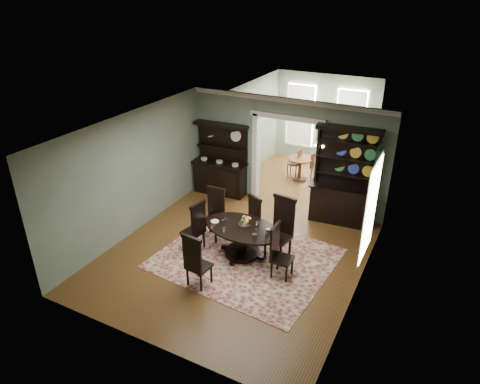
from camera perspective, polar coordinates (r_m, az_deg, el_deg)
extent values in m
cube|color=brown|center=(9.89, -0.75, -8.56)|extent=(5.50, 6.00, 0.01)
cube|color=white|center=(8.54, -0.87, 8.24)|extent=(5.50, 6.00, 0.01)
cube|color=gray|center=(10.58, -14.08, 2.36)|extent=(0.01, 6.00, 3.00)
cube|color=gray|center=(8.34, 16.17, -4.67)|extent=(0.01, 6.00, 3.00)
cube|color=gray|center=(7.01, -12.61, -10.68)|extent=(5.50, 0.01, 3.00)
cube|color=gray|center=(12.35, -1.74, 6.63)|extent=(1.85, 0.01, 3.00)
cube|color=gray|center=(11.15, 14.94, 3.53)|extent=(1.85, 0.01, 3.00)
cube|color=gray|center=(11.24, 6.50, 11.17)|extent=(1.80, 0.01, 0.50)
cube|color=silver|center=(11.15, 6.46, 12.06)|extent=(5.50, 0.10, 0.12)
cube|color=brown|center=(13.73, 8.60, 1.64)|extent=(3.50, 3.50, 0.01)
cube|color=white|center=(12.79, 9.52, 13.98)|extent=(3.50, 3.50, 0.01)
cube|color=gray|center=(13.79, 2.09, 8.75)|extent=(0.01, 3.50, 3.00)
cube|color=gray|center=(12.78, 16.49, 6.24)|extent=(0.01, 3.50, 3.00)
cube|color=gray|center=(14.78, 11.29, 9.46)|extent=(3.50, 0.01, 3.00)
cube|color=silver|center=(14.97, 8.10, 10.11)|extent=(1.05, 0.06, 2.20)
cube|color=silver|center=(14.52, 14.48, 9.05)|extent=(1.05, 0.06, 2.20)
cube|color=silver|center=(12.04, 2.15, 4.83)|extent=(0.14, 0.25, 2.50)
cube|color=silver|center=(11.45, 10.32, 3.25)|extent=(0.14, 0.25, 2.50)
cube|color=silver|center=(11.31, 6.44, 9.95)|extent=(2.08, 0.25, 0.14)
cube|color=white|center=(8.82, 17.04, -2.29)|extent=(0.02, 1.10, 2.00)
cube|color=silver|center=(8.82, 16.95, -2.27)|extent=(0.01, 1.22, 2.12)
cube|color=black|center=(9.43, 17.36, -0.41)|extent=(0.10, 0.35, 2.10)
cube|color=#BA7231|center=(11.15, 10.68, 5.90)|extent=(0.08, 0.05, 0.18)
sphere|color=#FFD88C|center=(11.01, 9.98, 6.15)|extent=(0.07, 0.07, 0.07)
sphere|color=#FFD88C|center=(10.96, 10.98, 5.96)|extent=(0.07, 0.07, 0.07)
cube|color=maroon|center=(9.82, 0.77, -8.79)|extent=(3.94, 3.42, 0.01)
ellipsoid|color=black|center=(9.58, 0.32, -4.81)|extent=(1.96, 1.37, 0.05)
cylinder|color=black|center=(9.59, 0.32, -4.99)|extent=(1.89, 1.89, 0.03)
cylinder|color=black|center=(9.75, 0.32, -6.49)|extent=(0.23, 0.23, 0.64)
cylinder|color=black|center=(9.93, 0.31, -8.04)|extent=(0.81, 0.81, 0.10)
cylinder|color=silver|center=(9.60, 0.61, -4.39)|extent=(0.29, 0.29, 0.05)
cube|color=black|center=(10.34, -3.66, -3.94)|extent=(0.46, 0.44, 0.06)
cube|color=black|center=(10.29, -3.18, -1.55)|extent=(0.45, 0.06, 0.77)
cube|color=black|center=(10.12, -3.24, 0.43)|extent=(0.49, 0.08, 0.08)
cylinder|color=black|center=(10.40, -4.97, -5.24)|extent=(0.05, 0.05, 0.45)
cylinder|color=black|center=(10.24, -3.26, -5.71)|extent=(0.05, 0.05, 0.45)
cylinder|color=black|center=(10.66, -3.99, -4.35)|extent=(0.05, 0.05, 0.45)
cylinder|color=black|center=(10.51, -2.30, -4.80)|extent=(0.05, 0.05, 0.45)
cube|color=black|center=(10.14, 1.14, -4.76)|extent=(0.55, 0.54, 0.05)
cube|color=black|center=(10.06, 1.96, -2.65)|extent=(0.40, 0.22, 0.71)
cube|color=black|center=(9.89, 1.99, -0.79)|extent=(0.44, 0.25, 0.07)
cylinder|color=black|center=(10.27, -0.17, -5.69)|extent=(0.05, 0.05, 0.42)
cylinder|color=black|center=(10.05, 0.99, -6.46)|extent=(0.05, 0.05, 0.42)
cylinder|color=black|center=(10.44, 1.26, -5.10)|extent=(0.05, 0.05, 0.42)
cylinder|color=black|center=(10.23, 2.43, -5.85)|extent=(0.05, 0.05, 0.42)
cube|color=black|center=(9.63, 5.09, -6.05)|extent=(0.58, 0.57, 0.07)
cube|color=black|center=(9.56, 5.90, -3.19)|extent=(0.52, 0.13, 0.87)
cube|color=black|center=(9.35, 6.02, -0.80)|extent=(0.57, 0.16, 0.09)
cylinder|color=black|center=(9.71, 3.38, -7.49)|extent=(0.06, 0.06, 0.52)
cylinder|color=black|center=(9.54, 5.43, -8.26)|extent=(0.06, 0.06, 0.52)
cylinder|color=black|center=(10.00, 4.65, -6.44)|extent=(0.06, 0.06, 0.52)
cylinder|color=black|center=(9.83, 6.66, -7.16)|extent=(0.06, 0.06, 0.52)
cube|color=black|center=(9.98, -6.29, -5.31)|extent=(0.49, 0.51, 0.06)
cube|color=black|center=(9.67, -5.56, -3.72)|extent=(0.12, 0.45, 0.75)
cube|color=black|center=(9.48, -5.66, -1.70)|extent=(0.15, 0.49, 0.08)
cylinder|color=black|center=(10.31, -6.29, -5.66)|extent=(0.05, 0.05, 0.45)
cylinder|color=black|center=(10.10, -7.63, -6.48)|extent=(0.05, 0.05, 0.45)
cylinder|color=black|center=(10.10, -4.83, -6.30)|extent=(0.05, 0.05, 0.45)
cylinder|color=black|center=(9.89, -6.17, -7.15)|extent=(0.05, 0.05, 0.45)
cube|color=black|center=(9.09, 5.66, -8.92)|extent=(0.41, 0.43, 0.06)
cube|color=black|center=(8.94, 4.66, -6.68)|extent=(0.05, 0.43, 0.72)
cube|color=black|center=(8.74, 4.74, -4.64)|extent=(0.07, 0.46, 0.07)
cylinder|color=black|center=(9.04, 6.20, -10.83)|extent=(0.05, 0.05, 0.43)
cylinder|color=black|center=(9.29, 6.96, -9.71)|extent=(0.05, 0.05, 0.43)
cylinder|color=black|center=(9.13, 4.22, -10.29)|extent=(0.05, 0.05, 0.43)
cylinder|color=black|center=(9.39, 5.03, -9.20)|extent=(0.05, 0.05, 0.43)
cube|color=black|center=(8.86, -5.48, -9.83)|extent=(0.48, 0.47, 0.06)
cube|color=black|center=(8.52, -6.40, -8.36)|extent=(0.44, 0.09, 0.75)
cube|color=black|center=(8.31, -6.53, -6.18)|extent=(0.48, 0.12, 0.08)
cylinder|color=black|center=(9.01, -3.85, -10.80)|extent=(0.05, 0.05, 0.44)
cylinder|color=black|center=(9.19, -5.61, -10.06)|extent=(0.05, 0.05, 0.44)
cylinder|color=black|center=(8.80, -5.23, -11.91)|extent=(0.05, 0.05, 0.44)
cylinder|color=black|center=(8.98, -7.00, -11.13)|extent=(0.05, 0.05, 0.44)
cube|color=black|center=(12.54, -2.61, 1.86)|extent=(1.53, 0.62, 0.94)
cube|color=black|center=(12.35, -2.66, 3.91)|extent=(1.63, 0.68, 0.05)
cube|color=black|center=(12.32, -2.24, 6.66)|extent=(1.50, 0.19, 1.10)
cube|color=black|center=(12.28, -2.44, 6.03)|extent=(1.47, 0.37, 0.04)
cube|color=black|center=(12.05, -2.55, 8.93)|extent=(1.61, 0.45, 0.07)
cube|color=black|center=(11.32, 13.23, -1.63)|extent=(1.55, 0.68, 0.97)
cube|color=black|center=(11.10, 13.49, 0.64)|extent=(1.66, 0.74, 0.04)
cube|color=black|center=(11.00, 14.18, 4.56)|extent=(1.51, 0.21, 1.47)
cube|color=black|center=(11.07, 10.38, 5.08)|extent=(0.08, 0.28, 1.51)
cube|color=black|center=(10.78, 17.80, 3.64)|extent=(0.08, 0.28, 1.51)
cube|color=black|center=(10.64, 14.45, 8.11)|extent=(1.64, 0.49, 0.09)
cube|color=black|center=(11.07, 13.80, 2.31)|extent=(1.53, 0.42, 0.03)
cube|color=black|center=(10.91, 14.04, 4.38)|extent=(1.53, 0.42, 0.03)
cube|color=black|center=(10.76, 14.29, 6.51)|extent=(1.53, 0.42, 0.03)
cylinder|color=#562A18|center=(13.44, 8.05, 4.42)|extent=(0.78, 0.78, 0.04)
cylinder|color=#562A18|center=(13.57, 7.96, 3.08)|extent=(0.10, 0.10, 0.68)
cylinder|color=#562A18|center=(13.70, 7.88, 1.81)|extent=(0.43, 0.43, 0.06)
cylinder|color=#562A18|center=(13.71, 7.17, 3.81)|extent=(0.41, 0.41, 0.04)
cube|color=#562A18|center=(13.56, 7.95, 4.66)|extent=(0.03, 0.37, 0.51)
cylinder|color=#562A18|center=(13.96, 6.78, 3.24)|extent=(0.04, 0.04, 0.46)
cylinder|color=#562A18|center=(13.72, 6.35, 2.83)|extent=(0.04, 0.04, 0.46)
cylinder|color=#562A18|center=(13.88, 7.88, 3.02)|extent=(0.04, 0.04, 0.46)
cylinder|color=#562A18|center=(13.63, 7.46, 2.61)|extent=(0.04, 0.04, 0.46)
cylinder|color=#562A18|center=(13.46, 10.33, 3.02)|extent=(0.38, 0.38, 0.04)
cube|color=#562A18|center=(13.47, 9.85, 4.17)|extent=(0.15, 0.33, 0.48)
cylinder|color=#562A18|center=(13.38, 10.33, 1.86)|extent=(0.03, 0.03, 0.43)
cylinder|color=#562A18|center=(13.57, 11.05, 2.16)|extent=(0.03, 0.03, 0.43)
cylinder|color=#562A18|center=(13.53, 9.46, 2.22)|extent=(0.03, 0.03, 0.43)
cylinder|color=#562A18|center=(13.72, 10.18, 2.51)|extent=(0.03, 0.03, 0.43)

